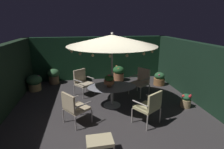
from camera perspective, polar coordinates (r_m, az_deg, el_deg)
ground_plane at (r=5.83m, az=-1.07°, el=-11.84°), size 6.81×7.38×0.02m
hedge_backdrop_rear at (r=8.81m, az=-4.39°, el=5.30°), size 6.81×0.30×2.07m
hedge_backdrop_right at (r=6.67m, az=27.76°, el=-0.38°), size 0.30×7.38×2.07m
patio_dining_table at (r=5.96m, az=0.00°, el=-5.06°), size 1.63×1.10×0.71m
patio_umbrella at (r=5.56m, az=0.00°, el=10.97°), size 2.81×2.81×2.46m
centerpiece_planter at (r=5.78m, az=-0.94°, el=-1.77°), size 0.34×0.34×0.42m
patio_chair_north at (r=7.01m, az=-9.53°, el=-2.00°), size 0.82×0.81×0.99m
patio_chair_northeast at (r=5.05m, az=-12.15°, el=-9.97°), size 0.84×0.84×0.95m
patio_chair_east at (r=5.02m, az=12.04°, el=-9.68°), size 0.83×0.81×0.98m
patio_chair_southeast at (r=7.02m, az=9.33°, el=-1.76°), size 0.80×0.82×1.02m
ottoman_footrest at (r=4.01m, az=-3.96°, el=-20.72°), size 0.58×0.44×0.40m
potted_plant_back_left at (r=8.58m, az=2.12°, el=0.49°), size 0.55×0.55×0.72m
potted_plant_left_far at (r=6.49m, az=22.69°, el=-7.69°), size 0.34×0.34×0.48m
potted_plant_right_near at (r=8.60m, az=-18.25°, el=-0.35°), size 0.54×0.54×0.69m
potted_plant_front_corner at (r=8.30m, az=14.97°, el=-1.34°), size 0.49×0.49×0.58m
potted_plant_back_right at (r=8.58m, az=-9.70°, el=-0.22°), size 0.48×0.48×0.56m
potted_plant_back_center at (r=8.02m, az=-23.72°, el=-2.24°), size 0.62×0.62×0.67m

